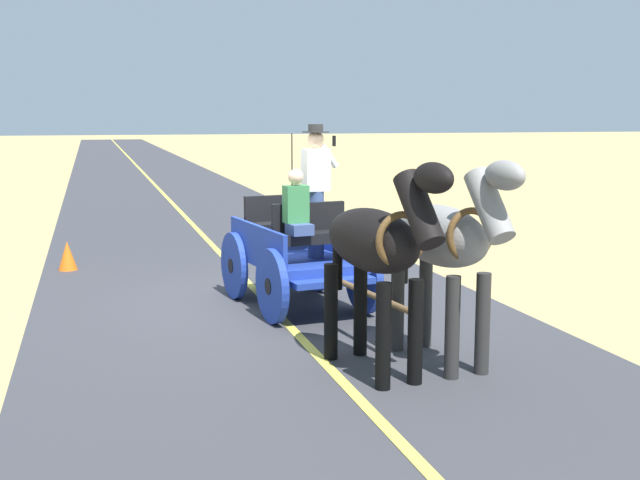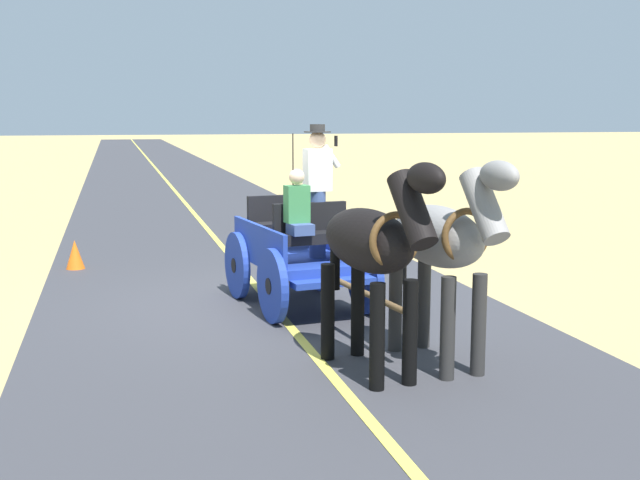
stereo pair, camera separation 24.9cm
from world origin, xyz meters
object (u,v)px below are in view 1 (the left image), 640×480
Objects in this scene: horse_near_side at (446,241)px; horse_off_side at (377,246)px; horse_drawn_carriage at (299,248)px; traffic_cone at (67,256)px.

horse_near_side and horse_off_side have the same top height.
horse_near_side is (-0.82, 2.94, 0.51)m from horse_drawn_carriage.
horse_drawn_carriage is 3.10m from horse_near_side.
traffic_cone is (3.96, -6.59, -1.07)m from horse_near_side.
horse_drawn_carriage is at bearing -74.37° from horse_near_side.
horse_near_side is 0.80m from horse_off_side.
horse_off_side is at bearing 115.27° from traffic_cone.
horse_off_side is 4.42× the size of traffic_cone.
horse_near_side is 7.77m from traffic_cone.
horse_drawn_carriage reaches higher than traffic_cone.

